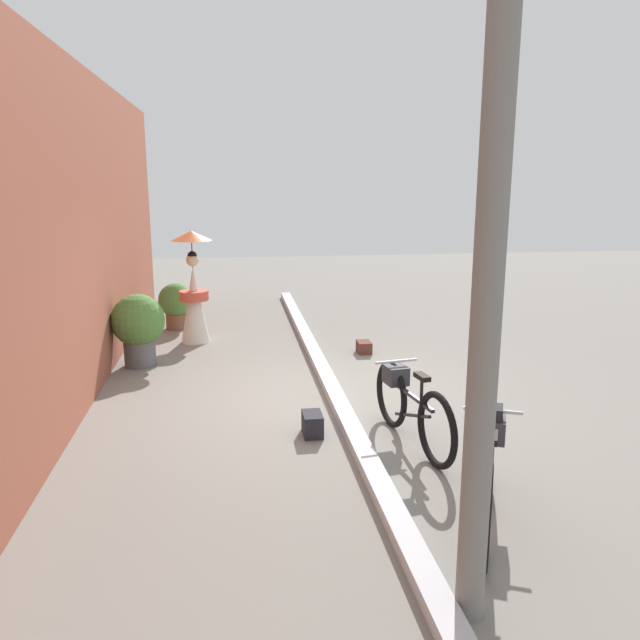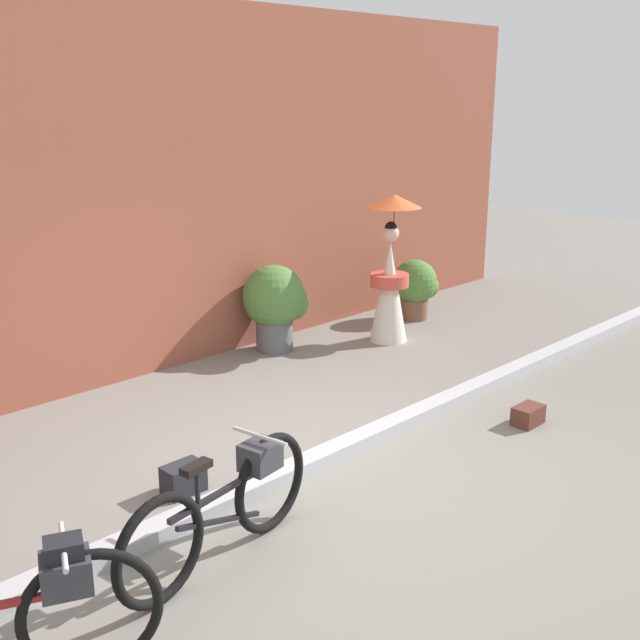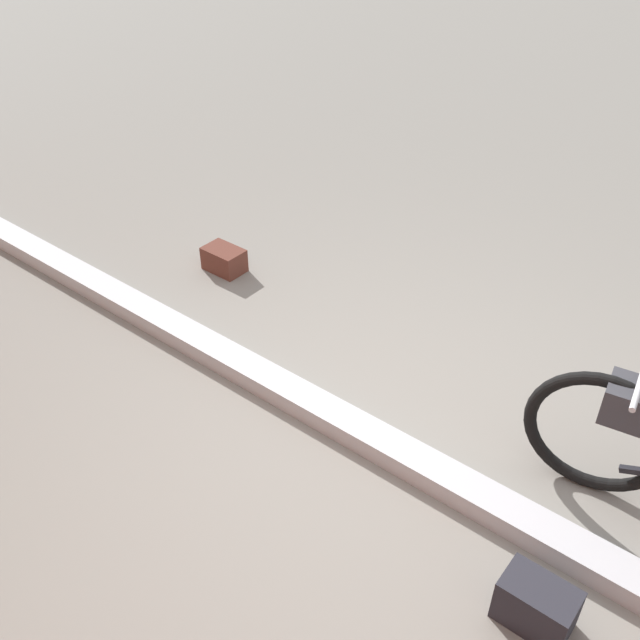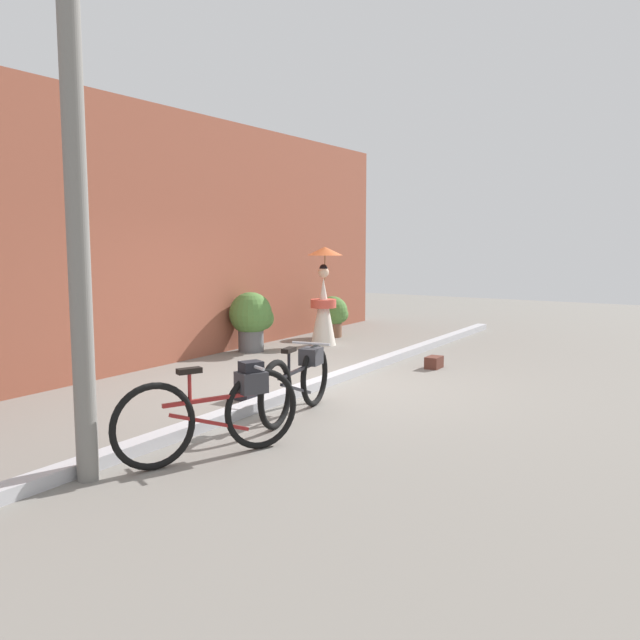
{
  "view_description": "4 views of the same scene",
  "coord_description": "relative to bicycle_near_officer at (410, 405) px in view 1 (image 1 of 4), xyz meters",
  "views": [
    {
      "loc": [
        -7.42,
        1.24,
        2.7
      ],
      "look_at": [
        0.42,
        0.12,
        0.93
      ],
      "focal_mm": 35.22,
      "sensor_mm": 36.0,
      "label": 1
    },
    {
      "loc": [
        -4.32,
        -4.34,
        3.09
      ],
      "look_at": [
        0.49,
        0.47,
        1.1
      ],
      "focal_mm": 43.92,
      "sensor_mm": 36.0,
      "label": 2
    },
    {
      "loc": [
        -1.47,
        2.39,
        2.95
      ],
      "look_at": [
        0.03,
        0.5,
        1.19
      ],
      "focal_mm": 39.87,
      "sensor_mm": 36.0,
      "label": 3
    },
    {
      "loc": [
        -7.68,
        -4.65,
        2.0
      ],
      "look_at": [
        0.23,
        0.18,
        0.89
      ],
      "focal_mm": 37.35,
      "sensor_mm": 36.0,
      "label": 4
    }
  ],
  "objects": [
    {
      "name": "building_wall",
      "position": [
        1.45,
        3.74,
        1.63
      ],
      "size": [
        14.0,
        0.4,
        4.09
      ],
      "primitive_type": "cube",
      "color": "brown",
      "rests_on": "ground_plane"
    },
    {
      "name": "utility_pole",
      "position": [
        -2.65,
        0.37,
        1.99
      ],
      "size": [
        0.18,
        0.18,
        4.8
      ],
      "primitive_type": "cylinder",
      "color": "slate",
      "rests_on": "ground_plane"
    },
    {
      "name": "potted_plant_by_door",
      "position": [
        3.3,
        3.16,
        0.2
      ],
      "size": [
        0.79,
        0.78,
        1.08
      ],
      "color": "#59595B",
      "rests_on": "ground_plane"
    },
    {
      "name": "bicycle_near_officer",
      "position": [
        0.0,
        0.0,
        0.0
      ],
      "size": [
        1.81,
        0.49,
        0.82
      ],
      "color": "black",
      "rests_on": "ground_plane"
    },
    {
      "name": "potted_plant_small",
      "position": [
        5.63,
        2.82,
        0.06
      ],
      "size": [
        0.64,
        0.62,
        0.85
      ],
      "color": "brown",
      "rests_on": "ground_plane"
    },
    {
      "name": "person_with_parasol",
      "position": [
        4.59,
        2.43,
        0.47
      ],
      "size": [
        0.68,
        0.68,
        1.88
      ],
      "color": "silver",
      "rests_on": "ground_plane"
    },
    {
      "name": "ground_plane",
      "position": [
        1.45,
        0.56,
        -0.41
      ],
      "size": [
        30.0,
        30.0,
        0.0
      ],
      "primitive_type": "plane",
      "color": "gray"
    },
    {
      "name": "backpack_spare",
      "position": [
        3.49,
        -0.27,
        -0.32
      ],
      "size": [
        0.31,
        0.21,
        0.19
      ],
      "color": "#592D23",
      "rests_on": "ground_plane"
    },
    {
      "name": "sidewalk_curb",
      "position": [
        1.45,
        0.56,
        -0.35
      ],
      "size": [
        14.0,
        0.2,
        0.12
      ],
      "primitive_type": "cube",
      "color": "#B2B2B7",
      "rests_on": "ground_plane"
    },
    {
      "name": "backpack_on_pavement",
      "position": [
        0.34,
        0.97,
        -0.29
      ],
      "size": [
        0.33,
        0.21,
        0.24
      ],
      "color": "#26262D",
      "rests_on": "ground_plane"
    },
    {
      "name": "bicycle_far_side",
      "position": [
        -1.62,
        -0.17,
        0.04
      ],
      "size": [
        1.71,
        0.82,
        0.87
      ],
      "color": "black",
      "rests_on": "ground_plane"
    }
  ]
}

